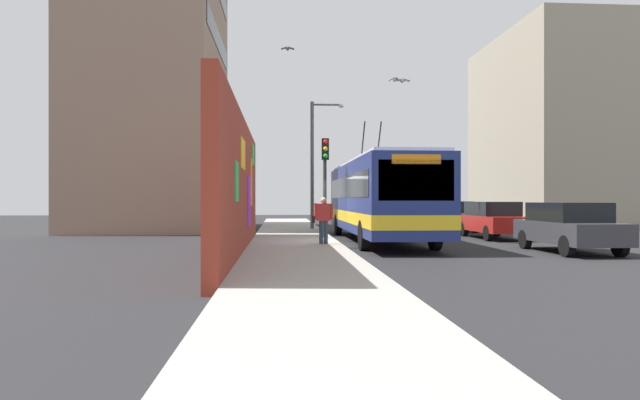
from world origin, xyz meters
The scene contains 13 objects.
ground_plane centered at (0.00, 0.00, 0.00)m, with size 80.00×80.00×0.00m, color #232326.
sidewalk_slab centered at (0.00, 1.60, 0.07)m, with size 48.00×3.20×0.15m, color #9E9B93.
graffiti_wall centered at (-3.57, 3.35, 2.06)m, with size 14.82×0.32×4.11m.
building_far_left centered at (11.62, 9.20, 10.98)m, with size 11.78×7.08×21.95m.
building_far_right centered at (15.65, -17.00, 6.32)m, with size 12.60×9.00×12.63m.
city_bus centered at (1.47, -1.80, 1.79)m, with size 12.65×2.66×5.00m.
parked_car_dark_gray centered at (-3.63, -7.00, 0.83)m, with size 4.22×1.83×1.58m.
parked_car_red centered at (2.73, -7.00, 0.83)m, with size 4.50×1.74×1.58m.
parked_car_champagne centered at (8.42, -7.00, 0.83)m, with size 4.12×1.81×1.58m.
pedestrian_at_curb centered at (-1.57, 0.65, 1.08)m, with size 0.22×0.73×1.60m.
traffic_light centered at (1.33, 0.35, 2.83)m, with size 0.49×0.28×3.96m.
street_lamp centered at (8.43, 0.26, 3.96)m, with size 0.44×1.76×6.64m.
flying_pigeons centered at (1.95, -1.14, 7.00)m, with size 3.08×5.06×2.02m.
Camera 1 is at (-20.73, 2.14, 1.68)m, focal length 31.41 mm.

